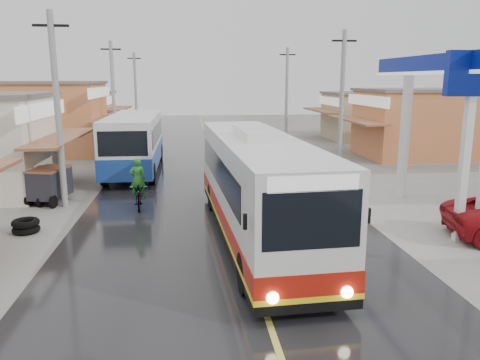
# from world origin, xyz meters

# --- Properties ---
(ground) EXTENTS (120.00, 120.00, 0.00)m
(ground) POSITION_xyz_m (0.00, 0.00, 0.00)
(ground) COLOR slate
(ground) RESTS_ON ground
(road) EXTENTS (12.00, 90.00, 0.02)m
(road) POSITION_xyz_m (0.00, 15.00, 0.01)
(road) COLOR black
(road) RESTS_ON ground
(centre_line) EXTENTS (0.15, 90.00, 0.01)m
(centre_line) POSITION_xyz_m (0.00, 15.00, 0.02)
(centre_line) COLOR #D8CC4C
(centre_line) RESTS_ON road
(shopfronts_left) EXTENTS (11.00, 44.00, 5.20)m
(shopfronts_left) POSITION_xyz_m (-13.00, 18.00, 0.00)
(shopfronts_left) COLOR tan
(shopfronts_left) RESTS_ON ground
(utility_poles_left) EXTENTS (1.60, 50.00, 8.00)m
(utility_poles_left) POSITION_xyz_m (-7.00, 16.00, 0.00)
(utility_poles_left) COLOR gray
(utility_poles_left) RESTS_ON ground
(utility_poles_right) EXTENTS (1.60, 36.00, 8.00)m
(utility_poles_right) POSITION_xyz_m (7.00, 15.00, 0.00)
(utility_poles_right) COLOR gray
(utility_poles_right) RESTS_ON ground
(coach_bus) EXTENTS (3.28, 12.10, 3.74)m
(coach_bus) POSITION_xyz_m (0.54, 4.09, 1.81)
(coach_bus) COLOR silver
(coach_bus) RESTS_ON road
(second_bus) EXTENTS (2.73, 9.92, 3.29)m
(second_bus) POSITION_xyz_m (-4.79, 16.39, 1.77)
(second_bus) COLOR silver
(second_bus) RESTS_ON road
(cyclist) EXTENTS (0.88, 2.07, 2.17)m
(cyclist) POSITION_xyz_m (-3.81, 8.32, 0.71)
(cyclist) COLOR black
(cyclist) RESTS_ON ground
(tricycle_near) EXTENTS (1.56, 2.12, 1.50)m
(tricycle_near) POSITION_xyz_m (-8.42, 9.88, 0.86)
(tricycle_near) COLOR #26262D
(tricycle_near) RESTS_ON ground
(tricycle_far) EXTENTS (1.75, 2.28, 1.56)m
(tricycle_far) POSITION_xyz_m (-7.76, 9.67, 0.89)
(tricycle_far) COLOR #26262D
(tricycle_far) RESTS_ON ground
(tyre_stack) EXTENTS (0.95, 0.95, 0.49)m
(tyre_stack) POSITION_xyz_m (-7.49, 5.52, 0.24)
(tyre_stack) COLOR black
(tyre_stack) RESTS_ON ground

